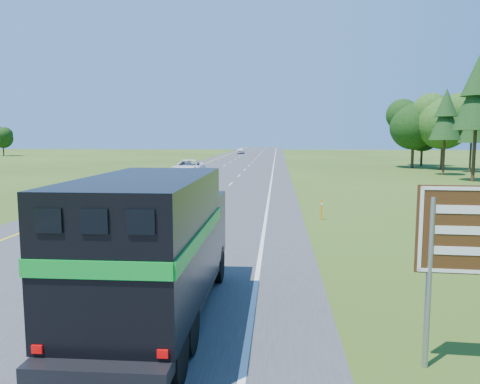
% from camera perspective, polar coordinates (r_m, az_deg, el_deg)
% --- Properties ---
extents(road, '(15.00, 260.00, 0.04)m').
position_cam_1_polar(road, '(55.05, -1.77, 2.27)').
color(road, '#38383A').
rests_on(road, ground).
extents(lane_markings, '(11.15, 260.00, 0.01)m').
position_cam_1_polar(lane_markings, '(55.05, -1.77, 2.29)').
color(lane_markings, yellow).
rests_on(lane_markings, road).
extents(horse_truck, '(2.55, 7.93, 3.51)m').
position_cam_1_polar(horse_truck, '(11.09, -10.36, -6.30)').
color(horse_truck, black).
rests_on(horse_truck, road).
extents(white_suv, '(3.25, 6.67, 1.83)m').
position_cam_1_polar(white_suv, '(51.01, -6.33, 2.92)').
color(white_suv, white).
rests_on(white_suv, road).
extents(far_car, '(2.27, 4.90, 1.63)m').
position_cam_1_polar(far_car, '(115.94, 0.08, 5.09)').
color(far_car, silver).
rests_on(far_car, road).
extents(delineator, '(0.09, 0.05, 1.12)m').
position_cam_1_polar(delineator, '(25.05, 9.91, -2.02)').
color(delineator, orange).
rests_on(delineator, ground).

